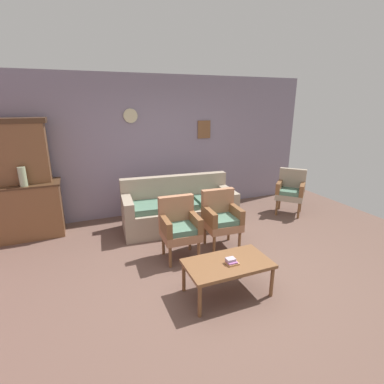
{
  "coord_description": "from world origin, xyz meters",
  "views": [
    {
      "loc": [
        -1.62,
        -2.97,
        2.2
      ],
      "look_at": [
        0.0,
        1.03,
        0.85
      ],
      "focal_mm": 27.09,
      "sensor_mm": 36.0,
      "label": 1
    }
  ],
  "objects_px": {
    "vase_on_cabinet": "(23,177)",
    "coffee_table": "(228,265)",
    "armchair_near_cabinet": "(221,217)",
    "book_stack_on_table": "(232,262)",
    "armchair_by_doorway": "(179,225)",
    "wingback_chair_by_fireplace": "(291,190)",
    "side_cabinet": "(26,211)",
    "floral_couch": "(179,210)"
  },
  "relations": [
    {
      "from": "coffee_table",
      "to": "armchair_near_cabinet",
      "type": "bearing_deg",
      "value": 66.23
    },
    {
      "from": "armchair_near_cabinet",
      "to": "coffee_table",
      "type": "relative_size",
      "value": 0.9
    },
    {
      "from": "vase_on_cabinet",
      "to": "armchair_by_doorway",
      "type": "bearing_deg",
      "value": -34.37
    },
    {
      "from": "vase_on_cabinet",
      "to": "armchair_by_doorway",
      "type": "relative_size",
      "value": 0.35
    },
    {
      "from": "floral_couch",
      "to": "wingback_chair_by_fireplace",
      "type": "height_order",
      "value": "same"
    },
    {
      "from": "armchair_by_doorway",
      "to": "wingback_chair_by_fireplace",
      "type": "distance_m",
      "value": 2.81
    },
    {
      "from": "vase_on_cabinet",
      "to": "wingback_chair_by_fireplace",
      "type": "relative_size",
      "value": 0.35
    },
    {
      "from": "vase_on_cabinet",
      "to": "armchair_near_cabinet",
      "type": "distance_m",
      "value": 3.15
    },
    {
      "from": "armchair_near_cabinet",
      "to": "book_stack_on_table",
      "type": "height_order",
      "value": "armchair_near_cabinet"
    },
    {
      "from": "armchair_by_doorway",
      "to": "wingback_chair_by_fireplace",
      "type": "height_order",
      "value": "same"
    },
    {
      "from": "vase_on_cabinet",
      "to": "coffee_table",
      "type": "relative_size",
      "value": 0.31
    },
    {
      "from": "book_stack_on_table",
      "to": "coffee_table",
      "type": "bearing_deg",
      "value": 114.18
    },
    {
      "from": "vase_on_cabinet",
      "to": "armchair_near_cabinet",
      "type": "bearing_deg",
      "value": -25.85
    },
    {
      "from": "side_cabinet",
      "to": "armchair_near_cabinet",
      "type": "bearing_deg",
      "value": -28.25
    },
    {
      "from": "wingback_chair_by_fireplace",
      "to": "coffee_table",
      "type": "xyz_separation_m",
      "value": [
        -2.46,
        -1.85,
        -0.12
      ]
    },
    {
      "from": "side_cabinet",
      "to": "book_stack_on_table",
      "type": "bearing_deg",
      "value": -48.27
    },
    {
      "from": "armchair_near_cabinet",
      "to": "book_stack_on_table",
      "type": "relative_size",
      "value": 6.57
    },
    {
      "from": "coffee_table",
      "to": "book_stack_on_table",
      "type": "height_order",
      "value": "book_stack_on_table"
    },
    {
      "from": "wingback_chair_by_fireplace",
      "to": "coffee_table",
      "type": "height_order",
      "value": "wingback_chair_by_fireplace"
    },
    {
      "from": "vase_on_cabinet",
      "to": "wingback_chair_by_fireplace",
      "type": "xyz_separation_m",
      "value": [
        4.76,
        -0.6,
        -0.59
      ]
    },
    {
      "from": "vase_on_cabinet",
      "to": "floral_couch",
      "type": "distance_m",
      "value": 2.58
    },
    {
      "from": "vase_on_cabinet",
      "to": "side_cabinet",
      "type": "bearing_deg",
      "value": 109.56
    },
    {
      "from": "armchair_by_doorway",
      "to": "book_stack_on_table",
      "type": "relative_size",
      "value": 6.57
    },
    {
      "from": "side_cabinet",
      "to": "armchair_by_doorway",
      "type": "relative_size",
      "value": 1.28
    },
    {
      "from": "floral_couch",
      "to": "armchair_by_doorway",
      "type": "height_order",
      "value": "same"
    },
    {
      "from": "wingback_chair_by_fireplace",
      "to": "book_stack_on_table",
      "type": "xyz_separation_m",
      "value": [
        -2.44,
        -1.9,
        -0.05
      ]
    },
    {
      "from": "armchair_by_doorway",
      "to": "armchair_near_cabinet",
      "type": "distance_m",
      "value": 0.72
    },
    {
      "from": "book_stack_on_table",
      "to": "vase_on_cabinet",
      "type": "bearing_deg",
      "value": 132.96
    },
    {
      "from": "armchair_by_doorway",
      "to": "armchair_near_cabinet",
      "type": "height_order",
      "value": "same"
    },
    {
      "from": "side_cabinet",
      "to": "vase_on_cabinet",
      "type": "height_order",
      "value": "vase_on_cabinet"
    },
    {
      "from": "wingback_chair_by_fireplace",
      "to": "side_cabinet",
      "type": "bearing_deg",
      "value": 170.82
    },
    {
      "from": "side_cabinet",
      "to": "floral_couch",
      "type": "xyz_separation_m",
      "value": [
        2.5,
        -0.57,
        -0.14
      ]
    },
    {
      "from": "armchair_by_doorway",
      "to": "vase_on_cabinet",
      "type": "bearing_deg",
      "value": 145.63
    },
    {
      "from": "armchair_by_doorway",
      "to": "wingback_chair_by_fireplace",
      "type": "relative_size",
      "value": 1.0
    },
    {
      "from": "vase_on_cabinet",
      "to": "book_stack_on_table",
      "type": "distance_m",
      "value": 3.47
    },
    {
      "from": "armchair_by_doorway",
      "to": "side_cabinet",
      "type": "bearing_deg",
      "value": 143.18
    },
    {
      "from": "coffee_table",
      "to": "floral_couch",
      "type": "bearing_deg",
      "value": 86.41
    },
    {
      "from": "book_stack_on_table",
      "to": "floral_couch",
      "type": "bearing_deg",
      "value": 87.05
    },
    {
      "from": "side_cabinet",
      "to": "book_stack_on_table",
      "type": "distance_m",
      "value": 3.59
    },
    {
      "from": "coffee_table",
      "to": "book_stack_on_table",
      "type": "xyz_separation_m",
      "value": [
        0.02,
        -0.05,
        0.07
      ]
    },
    {
      "from": "armchair_near_cabinet",
      "to": "coffee_table",
      "type": "height_order",
      "value": "armchair_near_cabinet"
    },
    {
      "from": "floral_couch",
      "to": "armchair_by_doorway",
      "type": "relative_size",
      "value": 2.27
    }
  ]
}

